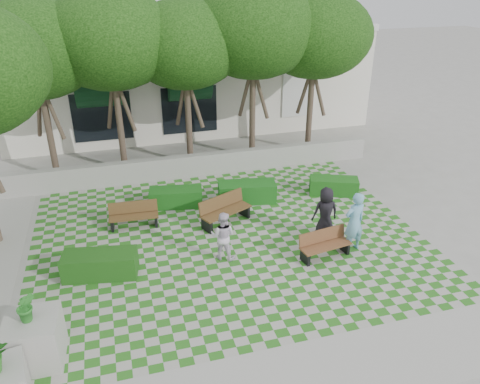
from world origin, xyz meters
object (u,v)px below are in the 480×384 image
object	(u,v)px
person_dark	(325,212)
planter_back	(34,338)
bench_mid	(225,210)
person_blue	(354,222)
bench_east	(324,245)
hedge_midleft	(176,197)
bench_west	(134,215)
hedge_midright	(247,192)
hedge_west	(100,265)
hedge_east	(334,186)
person_white	(223,236)

from	to	relation	value
person_dark	planter_back	bearing A→B (deg)	24.89
bench_mid	person_blue	world-z (taller)	person_blue
bench_east	hedge_midleft	distance (m)	5.77
bench_west	person_blue	distance (m)	7.06
bench_west	person_dark	bearing A→B (deg)	-17.50
bench_mid	hedge_midright	bearing A→B (deg)	23.43
hedge_midleft	person_blue	bearing A→B (deg)	-42.46
hedge_midright	person_dark	world-z (taller)	person_dark
hedge_west	person_dark	bearing A→B (deg)	2.07
hedge_midright	hedge_midleft	xyz separation A→B (m)	(-2.55, 0.35, -0.04)
hedge_midright	hedge_west	distance (m)	6.13
bench_mid	planter_back	distance (m)	7.22
hedge_east	planter_back	bearing A→B (deg)	-149.99
bench_mid	hedge_midleft	xyz separation A→B (m)	(-1.38, 1.65, -0.13)
bench_west	person_white	distance (m)	3.54
bench_mid	hedge_east	distance (m)	4.60
hedge_midleft	person_white	distance (m)	3.78
hedge_west	person_blue	distance (m)	7.42
bench_mid	planter_back	bearing A→B (deg)	-163.48
hedge_west	person_white	world-z (taller)	person_white
person_dark	bench_west	bearing A→B (deg)	-16.71
hedge_midright	hedge_midleft	bearing A→B (deg)	172.12
bench_east	person_white	bearing A→B (deg)	156.53
hedge_midleft	hedge_west	bearing A→B (deg)	-126.85
planter_back	person_blue	world-z (taller)	person_blue
planter_back	hedge_east	bearing A→B (deg)	30.01
bench_mid	person_dark	size ratio (longest dim) A/B	1.13
planter_back	person_dark	bearing A→B (deg)	20.38
hedge_east	hedge_midleft	distance (m)	5.90
bench_east	hedge_midright	bearing A→B (deg)	97.02
bench_mid	planter_back	xyz separation A→B (m)	(-5.44, -4.74, 0.17)
hedge_midright	person_white	size ratio (longest dim) A/B	1.37
bench_mid	hedge_west	distance (m)	4.48
bench_mid	person_blue	xyz separation A→B (m)	(3.31, -2.64, 0.50)
bench_east	person_dark	world-z (taller)	person_dark
hedge_midleft	person_dark	bearing A→B (deg)	-38.10
person_blue	person_white	distance (m)	3.93
hedge_midright	person_dark	xyz separation A→B (m)	(1.68, -2.96, 0.47)
person_blue	hedge_west	bearing A→B (deg)	-15.91
bench_west	planter_back	bearing A→B (deg)	-111.41
hedge_west	person_dark	world-z (taller)	person_dark
hedge_midright	hedge_midleft	size ratio (longest dim) A/B	1.11
bench_east	planter_back	distance (m)	8.03
bench_east	bench_mid	size ratio (longest dim) A/B	0.86
hedge_midright	planter_back	xyz separation A→B (m)	(-6.61, -6.04, 0.26)
hedge_east	hedge_west	distance (m)	9.02
person_dark	hedge_midleft	bearing A→B (deg)	-33.59
bench_west	person_white	size ratio (longest dim) A/B	1.08
bench_east	hedge_west	bearing A→B (deg)	163.36
planter_back	hedge_midright	bearing A→B (deg)	42.43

